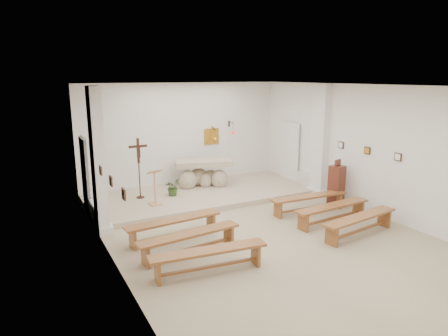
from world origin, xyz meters
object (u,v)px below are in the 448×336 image
bench_left_second (190,238)px  bench_right_second (332,209)px  crucifix_stand (139,164)px  donation_pedestal (336,185)px  bench_left_third (209,255)px  bench_right_third (360,221)px  lectern (155,187)px  bench_right_front (309,200)px  altar (203,175)px  bench_left_front (174,224)px

bench_left_second → bench_right_second: same height
crucifix_stand → donation_pedestal: (5.00, -2.92, -0.59)m
bench_left_third → bench_right_second: bearing=19.6°
crucifix_stand → bench_right_third: crucifix_stand is taller
donation_pedestal → bench_right_third: 2.30m
bench_left_second → bench_right_second: size_ratio=1.00×
lectern → crucifix_stand: 1.01m
bench_right_front → bench_right_third: bearing=-86.8°
bench_left_second → bench_right_front: bearing=7.5°
altar → bench_right_third: (1.66, -5.23, -0.15)m
donation_pedestal → bench_right_second: 1.56m
bench_left_front → bench_left_third: bearing=-94.9°
lectern → bench_left_second: lectern is taller
crucifix_stand → bench_right_third: size_ratio=0.77×
lectern → bench_right_second: 4.86m
donation_pedestal → bench_right_third: bearing=-132.1°
crucifix_stand → bench_right_second: bearing=-45.6°
altar → bench_right_front: size_ratio=0.85×
bench_left_front → lectern: bearing=77.8°
bench_left_front → bench_left_third: (0.00, -1.86, 0.00)m
bench_left_front → bench_right_third: size_ratio=1.00×
bench_right_front → bench_right_second: bearing=-86.8°
bench_left_second → bench_right_second: (3.98, 0.00, 0.00)m
bench_right_second → bench_right_third: bearing=-94.0°
donation_pedestal → bench_right_front: (-1.11, -0.13, -0.24)m
crucifix_stand → bench_right_third: 6.32m
bench_left_second → bench_right_second: 3.98m
lectern → bench_left_second: (-0.29, -3.14, -0.31)m
lectern → bench_left_second: bearing=-104.5°
lectern → bench_left_front: lectern is taller
altar → bench_left_front: (-2.31, -3.36, -0.15)m
crucifix_stand → bench_left_second: (-0.09, -3.98, -0.83)m
lectern → crucifix_stand: bearing=93.6°
donation_pedestal → bench_left_third: donation_pedestal is taller
bench_left_second → bench_left_third: size_ratio=1.00×
lectern → bench_right_third: lectern is taller
bench_right_front → bench_right_second: 0.93m
bench_left_second → bench_left_third: bearing=-95.7°
bench_left_second → lectern: bearing=79.1°
crucifix_stand → bench_left_second: 4.07m
donation_pedestal → bench_left_second: donation_pedestal is taller
bench_left_front → bench_right_front: same height
lectern → altar: bearing=20.3°
donation_pedestal → bench_right_second: size_ratio=0.59×
donation_pedestal → bench_left_third: bearing=-171.6°
bench_right_third → bench_right_front: bearing=82.4°
crucifix_stand → bench_right_front: (3.88, -3.05, -0.83)m
crucifix_stand → lectern: bearing=-77.0°
bench_right_front → bench_left_second: 4.08m
donation_pedestal → bench_left_third: (-5.09, -2.00, -0.24)m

